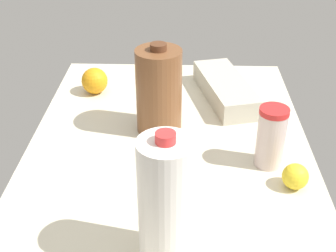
# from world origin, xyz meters

# --- Properties ---
(countertop) EXTENTS (1.20, 0.76, 0.03)m
(countertop) POSITION_xyz_m (0.00, 0.00, 0.01)
(countertop) COLOR beige
(countertop) RESTS_ON ground
(milk_jug) EXTENTS (0.10, 0.10, 0.29)m
(milk_jug) POSITION_xyz_m (0.33, 0.01, 0.17)
(milk_jug) COLOR white
(milk_jug) RESTS_ON countertop
(chocolate_milk_jug) EXTENTS (0.13, 0.13, 0.26)m
(chocolate_milk_jug) POSITION_xyz_m (-0.15, -0.03, 0.15)
(chocolate_milk_jug) COLOR brown
(chocolate_milk_jug) RESTS_ON countertop
(egg_carton) EXTENTS (0.35, 0.20, 0.06)m
(egg_carton) POSITION_xyz_m (-0.34, 0.17, 0.06)
(egg_carton) COLOR #BBB6A4
(egg_carton) RESTS_ON countertop
(tumbler_cup) EXTENTS (0.07, 0.07, 0.16)m
(tumbler_cup) POSITION_xyz_m (0.01, 0.25, 0.11)
(tumbler_cup) COLOR beige
(tumbler_cup) RESTS_ON countertop
(lemon_beside_bowl) EXTENTS (0.06, 0.06, 0.06)m
(lemon_beside_bowl) POSITION_xyz_m (0.10, 0.30, 0.06)
(lemon_beside_bowl) COLOR yellow
(lemon_beside_bowl) RESTS_ON countertop
(orange_near_front) EXTENTS (0.08, 0.08, 0.08)m
(orange_near_front) POSITION_xyz_m (-0.37, -0.25, 0.07)
(orange_near_front) COLOR orange
(orange_near_front) RESTS_ON countertop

